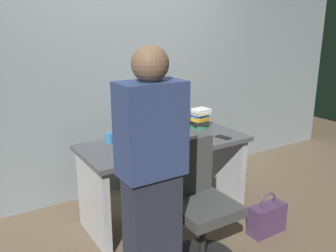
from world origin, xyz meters
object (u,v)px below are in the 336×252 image
at_px(person_at_desk, 152,175).
at_px(keyboard, 167,146).
at_px(office_chair, 199,208).
at_px(mouse, 193,139).
at_px(monitor, 163,109).
at_px(handbag, 267,218).
at_px(desk, 165,164).
at_px(book_stack, 200,118).
at_px(cup_by_monitor, 109,138).
at_px(cell_phone, 223,137).
at_px(cup_near_keyboard, 134,146).

xyz_separation_m(person_at_desk, keyboard, (0.51, 0.63, -0.08)).
height_order(office_chair, mouse, office_chair).
relative_size(monitor, handbag, 1.43).
height_order(desk, book_stack, book_stack).
bearing_deg(person_at_desk, keyboard, 51.15).
xyz_separation_m(person_at_desk, cup_by_monitor, (0.14, 1.00, -0.05)).
xyz_separation_m(monitor, handbag, (0.54, -0.85, -0.87)).
bearing_deg(desk, monitor, 66.92).
distance_m(person_at_desk, cup_by_monitor, 1.01).
distance_m(monitor, handbag, 1.33).
distance_m(office_chair, monitor, 1.01).
xyz_separation_m(keyboard, handbag, (0.67, -0.57, -0.62)).
height_order(mouse, handbag, mouse).
bearing_deg(cell_phone, book_stack, 75.63).
xyz_separation_m(mouse, cup_by_monitor, (-0.66, 0.35, 0.03)).
height_order(mouse, book_stack, book_stack).
relative_size(desk, cup_near_keyboard, 17.19).
xyz_separation_m(office_chair, keyboard, (0.05, 0.53, 0.33)).
height_order(cup_near_keyboard, book_stack, book_stack).
bearing_deg(monitor, book_stack, 4.86).
bearing_deg(cup_near_keyboard, monitor, 28.75).
distance_m(desk, cup_near_keyboard, 0.46).
height_order(keyboard, cup_by_monitor, cup_by_monitor).
xyz_separation_m(cup_by_monitor, cell_phone, (0.95, -0.42, -0.04)).
distance_m(office_chair, book_stack, 1.14).
xyz_separation_m(cup_near_keyboard, cell_phone, (0.86, -0.11, -0.04)).
bearing_deg(person_at_desk, handbag, 3.30).
distance_m(keyboard, book_stack, 0.68).
bearing_deg(mouse, person_at_desk, -140.74).
distance_m(person_at_desk, monitor, 1.13).
height_order(cup_near_keyboard, cell_phone, cup_near_keyboard).
distance_m(mouse, cup_by_monitor, 0.74).
height_order(mouse, cell_phone, mouse).
distance_m(cell_phone, handbag, 0.80).
bearing_deg(office_chair, desk, 79.67).
distance_m(mouse, book_stack, 0.44).
height_order(keyboard, cell_phone, keyboard).
height_order(desk, mouse, mouse).
distance_m(monitor, cup_by_monitor, 0.55).
bearing_deg(desk, handbag, -50.30).
distance_m(cup_near_keyboard, cell_phone, 0.87).
bearing_deg(monitor, cell_phone, -36.89).
height_order(monitor, mouse, monitor).
height_order(cup_by_monitor, cell_phone, cup_by_monitor).
height_order(desk, keyboard, keyboard).
distance_m(office_chair, person_at_desk, 0.63).
distance_m(person_at_desk, keyboard, 0.82).
bearing_deg(mouse, cell_phone, -13.43).
bearing_deg(keyboard, person_at_desk, -130.32).
xyz_separation_m(person_at_desk, cup_near_keyboard, (0.23, 0.69, -0.05)).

